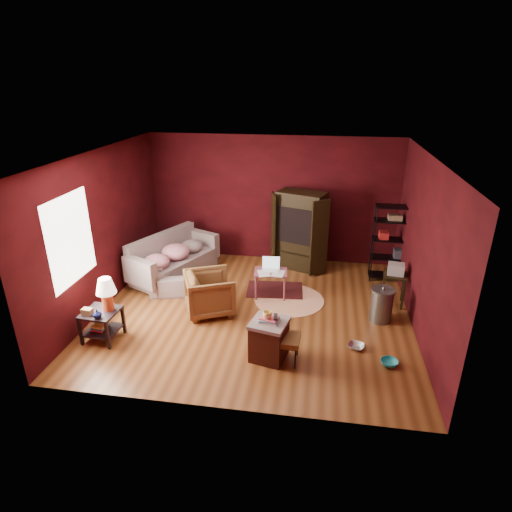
{
  "coord_description": "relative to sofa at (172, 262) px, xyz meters",
  "views": [
    {
      "loc": [
        1.09,
        -6.68,
        3.95
      ],
      "look_at": [
        0.0,
        0.2,
        1.0
      ],
      "focal_mm": 30.0,
      "sensor_mm": 36.0,
      "label": 1
    }
  ],
  "objects": [
    {
      "name": "pet_bowl_steel",
      "position": [
        3.68,
        -1.98,
        -0.24
      ],
      "size": [
        0.26,
        0.15,
        0.26
      ],
      "primitive_type": "imported",
      "rotation": [
        0.0,
        0.0,
        -0.38
      ],
      "color": "silver",
      "rests_on": "ground"
    },
    {
      "name": "trash_can",
      "position": [
        4.13,
        -1.05,
        -0.07
      ],
      "size": [
        0.49,
        0.49,
        0.65
      ],
      "rotation": [
        0.0,
        0.0,
        -0.2
      ],
      "color": "slate",
      "rests_on": "ground"
    },
    {
      "name": "vase",
      "position": [
        -0.3,
        -2.53,
        0.2
      ],
      "size": [
        0.16,
        0.16,
        0.14
      ],
      "primitive_type": "imported",
      "rotation": [
        0.0,
        0.0,
        0.15
      ],
      "color": "#0C1040",
      "rests_on": "side_table"
    },
    {
      "name": "tv_armoire",
      "position": [
        2.58,
        0.97,
        0.52
      ],
      "size": [
        1.26,
        0.98,
        1.71
      ],
      "rotation": [
        0.0,
        0.0,
        -0.36
      ],
      "color": "black",
      "rests_on": "ground"
    },
    {
      "name": "room",
      "position": [
        1.87,
        -1.1,
        1.03
      ],
      "size": [
        5.54,
        5.04,
        2.84
      ],
      "color": "brown",
      "rests_on": "ground"
    },
    {
      "name": "wire_shelving",
      "position": [
        4.47,
        0.65,
        0.5
      ],
      "size": [
        0.78,
        0.34,
        1.59
      ],
      "rotation": [
        0.0,
        0.0,
        0.0
      ],
      "color": "black",
      "rests_on": "ground"
    },
    {
      "name": "rug_round",
      "position": [
        2.5,
        -0.58,
        -0.37
      ],
      "size": [
        1.67,
        1.67,
        0.01
      ],
      "rotation": [
        0.0,
        0.0,
        0.32
      ],
      "color": "#EDE1C5",
      "rests_on": "ground"
    },
    {
      "name": "laptop_desk",
      "position": [
        2.13,
        -0.48,
        0.1
      ],
      "size": [
        0.65,
        0.53,
        0.76
      ],
      "rotation": [
        0.0,
        0.0,
        0.08
      ],
      "color": "#8B3F50",
      "rests_on": "ground"
    },
    {
      "name": "side_table",
      "position": [
        -0.3,
        -2.3,
        0.26
      ],
      "size": [
        0.57,
        0.57,
        1.05
      ],
      "rotation": [
        0.0,
        0.0,
        -0.08
      ],
      "color": "black",
      "rests_on": "ground"
    },
    {
      "name": "sofa_cushions",
      "position": [
        -0.0,
        0.02,
        0.05
      ],
      "size": [
        1.56,
        2.18,
        0.85
      ],
      "rotation": [
        0.0,
        0.0,
        -0.43
      ],
      "color": "gray",
      "rests_on": "sofa"
    },
    {
      "name": "armchair",
      "position": [
        1.13,
        -1.24,
        0.04
      ],
      "size": [
        1.02,
        1.04,
        0.83
      ],
      "primitive_type": "imported",
      "rotation": [
        0.0,
        0.0,
        1.99
      ],
      "color": "black",
      "rests_on": "ground"
    },
    {
      "name": "mug",
      "position": [
        2.33,
        -2.46,
        0.4
      ],
      "size": [
        0.14,
        0.12,
        0.13
      ],
      "primitive_type": "imported",
      "rotation": [
        0.0,
        0.0,
        0.13
      ],
      "color": "#FFE17C",
      "rests_on": "hamper"
    },
    {
      "name": "hamper",
      "position": [
        2.35,
        -2.43,
        -0.04
      ],
      "size": [
        0.62,
        0.62,
        0.73
      ],
      "rotation": [
        0.0,
        0.0,
        -0.22
      ],
      "color": "#41190F",
      "rests_on": "ground"
    },
    {
      "name": "rug_oriental",
      "position": [
        2.19,
        -0.23,
        -0.36
      ],
      "size": [
        1.15,
        0.81,
        0.01
      ],
      "rotation": [
        0.0,
        0.0,
        0.08
      ],
      "color": "#521619",
      "rests_on": "ground"
    },
    {
      "name": "footstool",
      "position": [
        2.61,
        -2.46,
        -0.01
      ],
      "size": [
        0.42,
        0.42,
        0.42
      ],
      "rotation": [
        0.0,
        0.0,
        -0.03
      ],
      "color": "black",
      "rests_on": "ground"
    },
    {
      "name": "sofa",
      "position": [
        0.0,
        0.0,
        0.0
      ],
      "size": [
        1.02,
        1.98,
        0.74
      ],
      "primitive_type": "imported",
      "rotation": [
        0.0,
        0.0,
        1.83
      ],
      "color": "gray",
      "rests_on": "ground"
    },
    {
      "name": "pet_bowl_turquoise",
      "position": [
        4.14,
        -2.33,
        -0.24
      ],
      "size": [
        0.26,
        0.1,
        0.25
      ],
      "primitive_type": "imported",
      "rotation": [
        0.0,
        0.0,
        0.06
      ],
      "color": "#26A8B5",
      "rests_on": "ground"
    },
    {
      "name": "small_stand",
      "position": [
        4.41,
        -0.42,
        0.24
      ],
      "size": [
        0.46,
        0.46,
        0.82
      ],
      "rotation": [
        0.0,
        0.0,
        -0.14
      ],
      "color": "black",
      "rests_on": "ground"
    }
  ]
}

